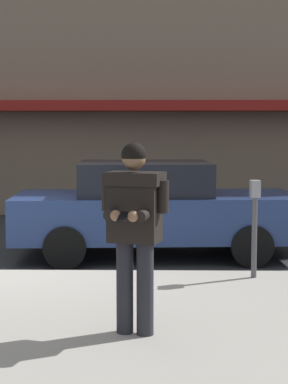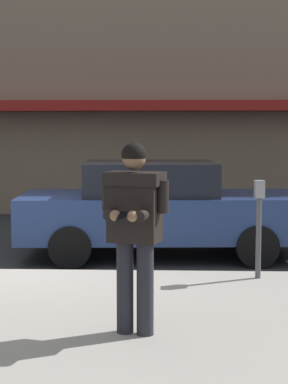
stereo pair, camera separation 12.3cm
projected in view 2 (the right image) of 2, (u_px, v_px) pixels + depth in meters
ground_plane at (15, 276)px, 9.05m from camera, size 80.00×80.00×0.00m
sidewalk at (46, 337)px, 6.17m from camera, size 32.00×5.30×0.14m
curb_paint_line at (86, 275)px, 9.06m from camera, size 28.00×0.12×0.01m
parked_sedan_mid at (159, 208)px, 10.34m from camera, size 4.60×2.12×1.54m
man_texting_on_phone at (135, 217)px, 5.94m from camera, size 0.63×0.64×1.81m
parking_meter at (259, 215)px, 8.23m from camera, size 0.12×0.18×1.27m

